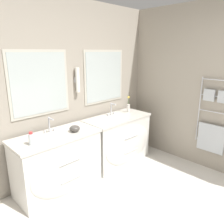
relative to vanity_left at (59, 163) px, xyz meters
The scene contains 9 objects.
wall_back 1.00m from the vanity_left, 58.51° to the left, with size 5.29×0.14×2.60m.
wall_right 2.45m from the vanity_left, 23.45° to the right, with size 0.13×4.44×2.60m.
vanity_left is the anchor object (origin of this frame).
vanity_right 1.17m from the vanity_left, ahead, with size 1.15×0.61×0.81m.
faucet_left 0.53m from the vanity_left, 90.00° to the left, with size 0.17×0.13×0.21m.
faucet_right 1.28m from the vanity_left, ahead, with size 0.17×0.13×0.21m.
toiletry_bottle 0.60m from the vanity_left, behind, with size 0.06×0.06×0.16m.
amenity_bowl 0.51m from the vanity_left, ahead, with size 0.14×0.14×0.09m.
flower_vase 1.60m from the vanity_left, ahead, with size 0.05×0.05×0.30m.
Camera 1 is at (-1.57, -0.46, 1.87)m, focal length 35.00 mm.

